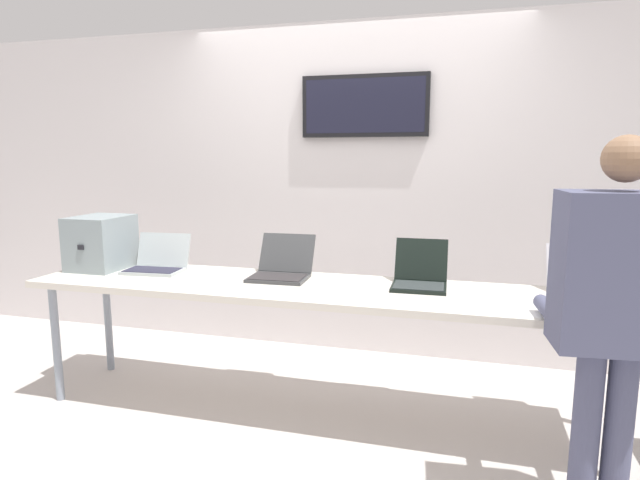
# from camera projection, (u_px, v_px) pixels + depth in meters

# --- Properties ---
(ground) EXTENTS (8.00, 8.00, 0.04)m
(ground) POSITION_uv_depth(u_px,v_px,m) (313.00, 416.00, 3.18)
(ground) COLOR #BCB4AE
(back_wall) EXTENTS (8.00, 0.11, 2.52)m
(back_wall) POSITION_uv_depth(u_px,v_px,m) (353.00, 190.00, 4.05)
(back_wall) COLOR silver
(back_wall) RESTS_ON ground
(workbench) EXTENTS (3.40, 0.70, 0.79)m
(workbench) POSITION_uv_depth(u_px,v_px,m) (312.00, 294.00, 3.06)
(workbench) COLOR beige
(workbench) RESTS_ON ground
(equipment_box) EXTENTS (0.32, 0.39, 0.35)m
(equipment_box) POSITION_uv_depth(u_px,v_px,m) (101.00, 242.00, 3.50)
(equipment_box) COLOR gray
(equipment_box) RESTS_ON workbench
(laptop_station_0) EXTENTS (0.38, 0.33, 0.23)m
(laptop_station_0) POSITION_uv_depth(u_px,v_px,m) (157.00, 263.00, 3.44)
(laptop_station_0) COLOR #A8B2B3
(laptop_station_0) RESTS_ON workbench
(laptop_station_1) EXTENTS (0.36, 0.40, 0.25)m
(laptop_station_1) POSITION_uv_depth(u_px,v_px,m) (282.00, 268.00, 3.26)
(laptop_station_1) COLOR #38393B
(laptop_station_1) RESTS_ON workbench
(laptop_station_2) EXTENTS (0.31, 0.37, 0.25)m
(laptop_station_2) POSITION_uv_depth(u_px,v_px,m) (420.00, 276.00, 3.04)
(laptop_station_2) COLOR black
(laptop_station_2) RESTS_ON workbench
(laptop_station_3) EXTENTS (0.32, 0.40, 0.25)m
(laptop_station_3) POSITION_uv_depth(u_px,v_px,m) (580.00, 285.00, 2.82)
(laptop_station_3) COLOR #B2AEB7
(laptop_station_3) RESTS_ON workbench
(person) EXTENTS (0.47, 0.61, 1.62)m
(person) POSITION_uv_depth(u_px,v_px,m) (613.00, 300.00, 2.07)
(person) COLOR #4C4F6A
(person) RESTS_ON ground
(paper_sheet) EXTENTS (0.24, 0.32, 0.00)m
(paper_sheet) POSITION_uv_depth(u_px,v_px,m) (530.00, 309.00, 2.59)
(paper_sheet) COLOR white
(paper_sheet) RESTS_ON workbench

